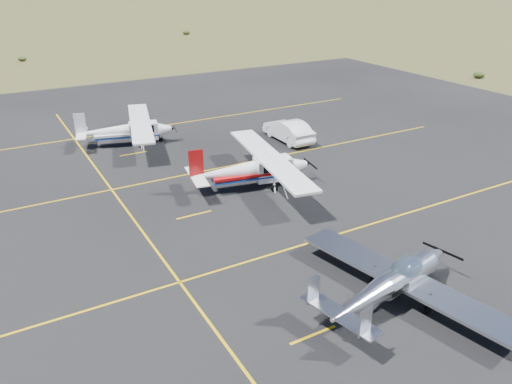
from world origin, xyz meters
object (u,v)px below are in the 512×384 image
object	(u,v)px
aircraft_cessna	(252,168)
aircraft_plain	(127,130)
aircraft_low_wing	(394,282)
sedan	(288,130)

from	to	relation	value
aircraft_cessna	aircraft_plain	bearing A→B (deg)	120.28
aircraft_low_wing	sedan	distance (m)	20.40
aircraft_cessna	sedan	world-z (taller)	aircraft_cessna
aircraft_plain	sedan	world-z (taller)	aircraft_plain
aircraft_low_wing	aircraft_plain	size ratio (longest dim) A/B	0.94
aircraft_cessna	aircraft_plain	distance (m)	12.26
aircraft_low_wing	sedan	world-z (taller)	aircraft_low_wing
aircraft_plain	sedan	bearing A→B (deg)	-10.23
aircraft_cessna	aircraft_low_wing	bearing A→B (deg)	-83.21
sedan	aircraft_cessna	bearing A→B (deg)	44.06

